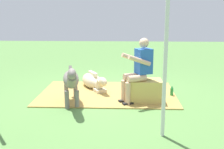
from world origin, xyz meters
name	(u,v)px	position (x,y,z in m)	size (l,w,h in m)	color
ground_plane	(107,96)	(0.00, 0.00, 0.00)	(24.00, 24.00, 0.00)	#568442
hay_patch	(108,93)	(-0.01, -0.19, 0.01)	(3.13, 2.11, 0.02)	#AD8C47
hay_bale	(145,91)	(-0.84, 0.37, 0.24)	(0.68, 0.49, 0.49)	tan
person_seated	(139,68)	(-0.69, 0.42, 0.76)	(0.72, 0.58, 1.37)	#D8AD8C
pony_standing	(71,80)	(0.69, 0.65, 0.53)	(0.51, 1.33, 0.89)	slate
pony_lying	(93,81)	(0.38, -0.64, 0.19)	(0.85, 1.31, 0.42)	beige
soda_bottle	(172,91)	(-1.48, -0.06, 0.12)	(0.07, 0.07, 0.25)	#268C3F
tent_pole_left	(165,60)	(-1.00, 2.06, 1.20)	(0.06, 0.06, 2.40)	silver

